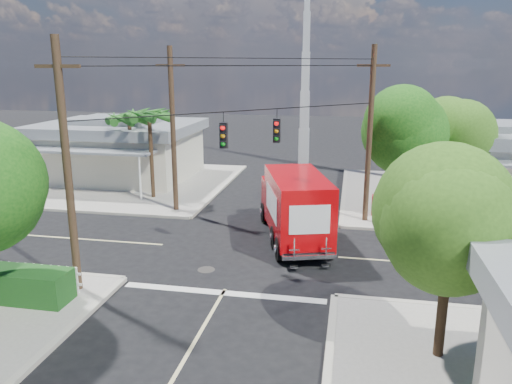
# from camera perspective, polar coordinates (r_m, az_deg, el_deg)

# --- Properties ---
(ground) EXTENTS (120.00, 120.00, 0.00)m
(ground) POSITION_cam_1_polar(r_m,az_deg,el_deg) (22.37, -0.98, -6.73)
(ground) COLOR black
(ground) RESTS_ON ground
(sidewalk_ne) EXTENTS (14.12, 14.12, 0.14)m
(sidewalk_ne) POSITION_cam_1_polar(r_m,az_deg,el_deg) (32.94, 22.05, -0.71)
(sidewalk_ne) COLOR gray
(sidewalk_ne) RESTS_ON ground
(sidewalk_nw) EXTENTS (14.12, 14.12, 0.14)m
(sidewalk_nw) POSITION_cam_1_polar(r_m,az_deg,el_deg) (35.69, -14.59, 1.00)
(sidewalk_nw) COLOR gray
(sidewalk_nw) RESTS_ON ground
(road_markings) EXTENTS (32.00, 32.00, 0.01)m
(road_markings) POSITION_cam_1_polar(r_m,az_deg,el_deg) (21.03, -1.82, -8.13)
(road_markings) COLOR beige
(road_markings) RESTS_ON ground
(building_ne) EXTENTS (11.80, 10.20, 4.50)m
(building_ne) POSITION_cam_1_polar(r_m,az_deg,el_deg) (33.87, 24.77, 3.32)
(building_ne) COLOR silver
(building_ne) RESTS_ON sidewalk_ne
(building_nw) EXTENTS (10.80, 10.20, 4.30)m
(building_nw) POSITION_cam_1_polar(r_m,az_deg,el_deg) (37.17, -15.33, 4.86)
(building_nw) COLOR beige
(building_nw) RESTS_ON sidewalk_nw
(radio_tower) EXTENTS (0.80, 0.80, 17.00)m
(radio_tower) POSITION_cam_1_polar(r_m,az_deg,el_deg) (40.66, 5.63, 10.93)
(radio_tower) COLOR silver
(radio_tower) RESTS_ON ground
(tree_ne_front) EXTENTS (4.21, 4.14, 6.66)m
(tree_ne_front) POSITION_cam_1_polar(r_m,az_deg,el_deg) (27.51, 16.99, 6.90)
(tree_ne_front) COLOR #422D1C
(tree_ne_front) RESTS_ON sidewalk_ne
(tree_ne_back) EXTENTS (3.77, 3.66, 5.82)m
(tree_ne_back) POSITION_cam_1_polar(r_m,az_deg,el_deg) (30.12, 21.45, 6.02)
(tree_ne_back) COLOR #422D1C
(tree_ne_back) RESTS_ON sidewalk_ne
(tree_se) EXTENTS (3.67, 3.54, 5.62)m
(tree_se) POSITION_cam_1_polar(r_m,az_deg,el_deg) (14.02, 21.47, -3.31)
(tree_se) COLOR #422D1C
(tree_se) RESTS_ON sidewalk_se
(palm_nw_front) EXTENTS (3.01, 3.08, 5.59)m
(palm_nw_front) POSITION_cam_1_polar(r_m,az_deg,el_deg) (30.46, -12.10, 8.41)
(palm_nw_front) COLOR #422D1C
(palm_nw_front) RESTS_ON sidewalk_nw
(palm_nw_back) EXTENTS (3.01, 3.08, 5.19)m
(palm_nw_back) POSITION_cam_1_polar(r_m,az_deg,el_deg) (32.67, -14.31, 8.01)
(palm_nw_back) COLOR #422D1C
(palm_nw_back) RESTS_ON sidewalk_nw
(utility_poles) EXTENTS (12.00, 10.68, 9.00)m
(utility_poles) POSITION_cam_1_polar(r_m,az_deg,el_deg) (23.04, -4.08, 5.91)
(utility_poles) COLOR #473321
(utility_poles) RESTS_ON ground
(picket_fence) EXTENTS (5.94, 0.06, 1.00)m
(picket_fence) POSITION_cam_1_polar(r_m,az_deg,el_deg) (20.52, -26.63, -8.30)
(picket_fence) COLOR silver
(picket_fence) RESTS_ON sidewalk_sw
(vending_boxes) EXTENTS (1.90, 0.50, 1.10)m
(vending_boxes) POSITION_cam_1_polar(r_m,az_deg,el_deg) (27.69, 15.03, -1.54)
(vending_boxes) COLOR #A2191C
(vending_boxes) RESTS_ON sidewalk_ne
(delivery_truck) EXTENTS (4.29, 7.81, 3.25)m
(delivery_truck) POSITION_cam_1_polar(r_m,az_deg,el_deg) (23.34, 4.40, -1.59)
(delivery_truck) COLOR black
(delivery_truck) RESTS_ON ground
(parked_car) EXTENTS (5.20, 2.85, 1.38)m
(parked_car) POSITION_cam_1_polar(r_m,az_deg,el_deg) (25.56, 26.37, -3.91)
(parked_car) COLOR silver
(parked_car) RESTS_ON ground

